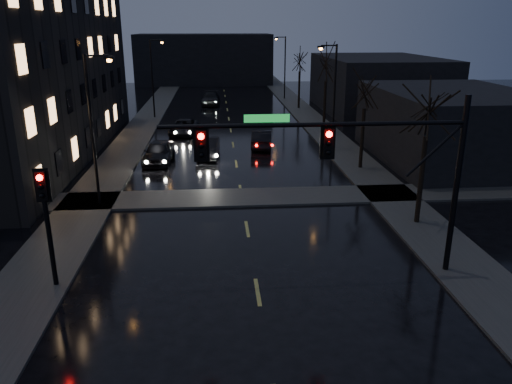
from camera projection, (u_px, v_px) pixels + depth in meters
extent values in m
cube|color=#2D2D2B|center=(134.00, 138.00, 43.21)|extent=(3.00, 140.00, 0.12)
cube|color=#2D2D2B|center=(327.00, 135.00, 44.51)|extent=(3.00, 140.00, 0.12)
cube|color=#2D2D2B|center=(242.00, 197.00, 28.26)|extent=(40.00, 3.00, 0.12)
cube|color=black|center=(5.00, 74.00, 35.98)|extent=(12.00, 30.00, 12.00)
cube|color=black|center=(451.00, 125.00, 35.77)|extent=(10.00, 14.00, 5.00)
cube|color=black|center=(377.00, 84.00, 56.52)|extent=(12.00, 18.00, 6.00)
cube|color=black|center=(204.00, 59.00, 83.02)|extent=(22.00, 10.00, 8.00)
cylinder|color=black|center=(456.00, 188.00, 18.78)|extent=(0.22, 0.22, 7.00)
cylinder|color=black|center=(315.00, 125.00, 17.56)|extent=(11.00, 0.16, 0.16)
cylinder|color=black|center=(435.00, 150.00, 18.23)|extent=(2.05, 0.10, 2.05)
cube|color=#0C591E|center=(267.00, 118.00, 17.35)|extent=(1.60, 0.04, 0.28)
cube|color=black|center=(201.00, 145.00, 17.46)|extent=(0.35, 0.28, 1.05)
sphere|color=#FF0705|center=(201.00, 137.00, 17.20)|extent=(0.22, 0.22, 0.22)
cube|color=black|center=(328.00, 142.00, 17.81)|extent=(0.35, 0.28, 1.05)
sphere|color=#FF0705|center=(329.00, 134.00, 17.55)|extent=(0.22, 0.22, 0.22)
cylinder|color=black|center=(49.00, 233.00, 18.03)|extent=(0.18, 0.18, 4.40)
cube|color=black|center=(42.00, 185.00, 17.46)|extent=(0.35, 0.28, 1.05)
sphere|color=#FF0705|center=(39.00, 178.00, 17.20)|extent=(0.22, 0.22, 0.22)
cylinder|color=black|center=(421.00, 181.00, 23.98)|extent=(0.24, 0.24, 4.40)
cylinder|color=black|center=(362.00, 139.00, 33.47)|extent=(0.24, 0.24, 4.12)
cylinder|color=black|center=(325.00, 107.00, 44.73)|extent=(0.24, 0.24, 4.68)
cylinder|color=black|center=(299.00, 90.00, 58.02)|extent=(0.24, 0.24, 4.29)
cylinder|color=black|center=(92.00, 133.00, 25.94)|extent=(0.16, 0.16, 8.00)
cylinder|color=black|center=(97.00, 56.00, 24.75)|extent=(1.20, 0.10, 0.10)
cube|color=black|center=(109.00, 58.00, 24.83)|extent=(0.50, 0.25, 0.15)
sphere|color=orange|center=(109.00, 60.00, 24.86)|extent=(0.28, 0.28, 0.28)
cylinder|color=black|center=(152.00, 80.00, 51.46)|extent=(0.16, 0.16, 8.00)
cylinder|color=black|center=(156.00, 40.00, 50.27)|extent=(1.20, 0.10, 0.10)
cube|color=black|center=(162.00, 41.00, 50.35)|extent=(0.50, 0.25, 0.15)
sphere|color=orange|center=(162.00, 42.00, 50.38)|extent=(0.28, 0.28, 0.28)
cylinder|color=black|center=(334.00, 98.00, 38.48)|extent=(0.16, 0.16, 8.00)
cylinder|color=black|center=(329.00, 45.00, 37.20)|extent=(1.20, 0.10, 0.10)
cube|color=black|center=(321.00, 47.00, 37.18)|extent=(0.50, 0.25, 0.15)
sphere|color=orange|center=(321.00, 48.00, 37.22)|extent=(0.28, 0.28, 0.28)
cylinder|color=black|center=(285.00, 68.00, 64.95)|extent=(0.16, 0.16, 8.00)
cylinder|color=black|center=(281.00, 37.00, 63.66)|extent=(1.20, 0.10, 0.10)
cube|color=black|center=(276.00, 38.00, 63.65)|extent=(0.50, 0.25, 0.15)
sphere|color=orange|center=(276.00, 39.00, 63.68)|extent=(0.28, 0.28, 0.28)
imported|color=black|center=(159.00, 152.00, 35.39)|extent=(2.20, 4.75, 1.58)
imported|color=black|center=(208.00, 148.00, 36.99)|extent=(1.79, 4.35, 1.40)
imported|color=black|center=(184.00, 127.00, 44.62)|extent=(2.80, 5.02, 1.33)
imported|color=black|center=(210.00, 99.00, 61.42)|extent=(2.39, 5.33, 1.52)
imported|color=black|center=(262.00, 139.00, 39.80)|extent=(2.04, 4.54, 1.45)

